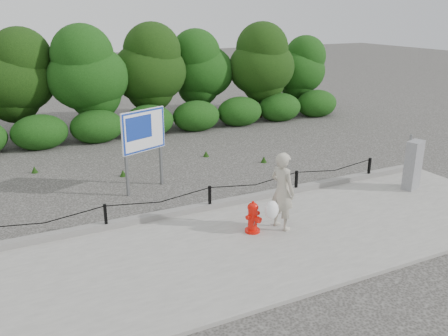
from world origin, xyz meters
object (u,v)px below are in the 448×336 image
object	(u,v)px
fire_hydrant	(253,217)
utility_cabinet	(413,165)
pedestrian	(282,192)
advertising_sign	(143,134)

from	to	relation	value
fire_hydrant	utility_cabinet	bearing A→B (deg)	-14.89
fire_hydrant	pedestrian	bearing A→B (deg)	-28.45
utility_cabinet	fire_hydrant	bearing A→B (deg)	165.51
fire_hydrant	utility_cabinet	distance (m)	5.13
pedestrian	advertising_sign	size ratio (longest dim) A/B	0.78
fire_hydrant	advertising_sign	bearing A→B (deg)	89.73
advertising_sign	pedestrian	bearing A→B (deg)	-85.02
fire_hydrant	pedestrian	size ratio (longest dim) A/B	0.41
utility_cabinet	advertising_sign	xyz separation A→B (m)	(-6.35, 3.25, 0.82)
pedestrian	utility_cabinet	distance (m)	4.49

